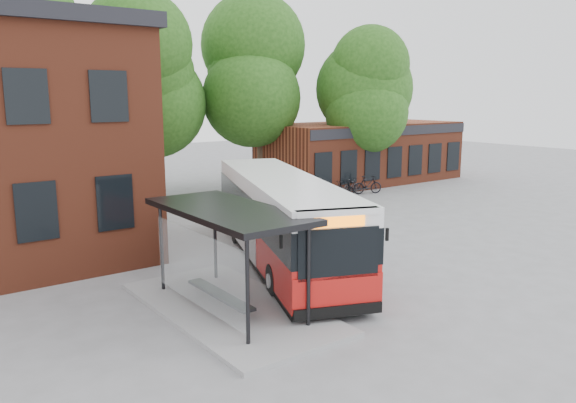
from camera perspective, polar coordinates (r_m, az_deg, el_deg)
ground at (r=19.14m, az=4.22°, el=-7.03°), size 100.00×100.00×0.00m
shop_row at (r=38.89m, az=7.50°, el=4.98°), size 14.00×6.20×4.00m
bus_shelter at (r=15.41m, az=-6.04°, el=-5.84°), size 3.60×7.00×2.90m
bike_rail at (r=32.37m, az=5.07°, el=0.65°), size 5.20×0.10×0.38m
tree_0 at (r=30.34m, az=-25.66°, el=9.07°), size 7.92×7.92×11.00m
tree_1 at (r=33.38m, az=-13.98°, el=9.34°), size 7.92×7.92×10.40m
tree_2 at (r=35.84m, az=-2.84°, el=10.19°), size 7.92×7.92×11.00m
tree_3 at (r=35.89m, az=7.53°, el=8.74°), size 7.04×7.04×9.28m
city_bus at (r=19.80m, az=-0.72°, el=-1.86°), size 6.76×12.02×3.03m
bicycle_0 at (r=31.58m, az=1.47°, el=0.94°), size 1.86×1.14×0.93m
bicycle_1 at (r=31.34m, az=2.43°, el=0.90°), size 1.67×0.99×0.97m
bicycle_2 at (r=30.77m, az=3.51°, el=0.68°), size 1.86×0.88×0.94m
bicycle_3 at (r=31.91m, az=5.71°, el=1.15°), size 1.89×0.77×1.10m
bicycle_4 at (r=32.88m, az=4.69°, el=1.24°), size 1.68×0.70×0.86m
bicycle_5 at (r=33.97m, az=6.42°, el=1.55°), size 1.56×0.70×0.91m
bicycle_7 at (r=33.99m, az=8.09°, el=1.69°), size 1.91×1.08×1.10m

